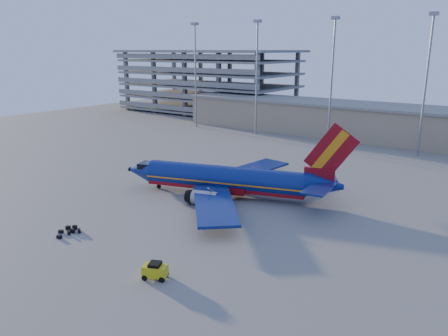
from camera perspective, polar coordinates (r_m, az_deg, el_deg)
The scene contains 7 objects.
ground at distance 64.52m, azimuth 1.57°, elevation -4.30°, with size 220.00×220.00×0.00m, color slate.
terminal_building at distance 112.37m, azimuth 23.00°, elevation 5.19°, with size 122.00×16.00×8.50m.
parking_garage at distance 157.50m, azimuth -2.01°, elevation 11.63°, with size 62.00×32.00×21.40m.
light_mast_row at distance 100.76m, azimuth 19.36°, elevation 12.11°, with size 101.60×1.60×28.65m.
aircraft_main at distance 65.79m, azimuth 0.80°, elevation -1.55°, with size 34.61×32.77×12.07m.
baggage_tug at distance 43.95m, azimuth -8.98°, elevation -13.05°, with size 2.70×2.23×1.68m.
luggage_pile at distance 56.80m, azimuth -19.55°, elevation -7.75°, with size 2.60×3.28×0.54m.
Camera 1 is at (34.02, -50.41, 21.55)m, focal length 35.00 mm.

